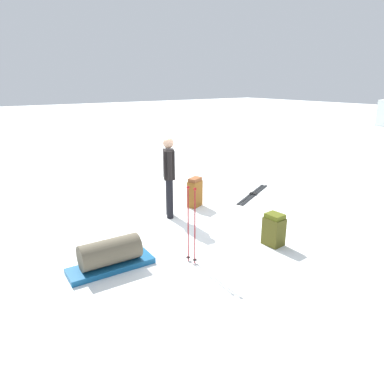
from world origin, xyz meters
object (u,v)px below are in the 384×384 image
ski_pair_near (253,194)px  backpack_large_dark (274,230)px  backpack_bright (195,192)px  ski_poles_planted_near (191,221)px  skier_standing (169,173)px  gear_sled (110,255)px

ski_pair_near → backpack_large_dark: backpack_large_dark is taller
backpack_large_dark → backpack_bright: (-2.42, 0.03, 0.05)m
ski_pair_near → ski_poles_planted_near: bearing=-59.6°
backpack_large_dark → backpack_bright: bearing=179.4°
ski_pair_near → backpack_bright: backpack_bright is taller
ski_poles_planted_near → skier_standing: bearing=158.0°
backpack_bright → gear_sled: backpack_bright is taller
backpack_large_dark → ski_poles_planted_near: ski_poles_planted_near is taller
ski_pair_near → ski_poles_planted_near: size_ratio=1.38×
ski_pair_near → backpack_large_dark: bearing=-37.8°
skier_standing → backpack_bright: size_ratio=2.48×
skier_standing → gear_sled: size_ratio=1.27×
ski_pair_near → backpack_bright: (-0.16, -1.73, 0.32)m
backpack_large_dark → backpack_bright: size_ratio=0.85×
backpack_large_dark → gear_sled: backpack_large_dark is taller
backpack_large_dark → skier_standing: bearing=-160.6°
ski_pair_near → gear_sled: bearing=-72.7°
gear_sled → backpack_large_dark: bearing=72.0°
skier_standing → backpack_large_dark: (2.22, 0.78, -0.67)m
ski_pair_near → backpack_large_dark: 2.87m
ski_pair_near → ski_poles_planted_near: (1.94, -3.30, 0.69)m
skier_standing → ski_poles_planted_near: (1.90, -0.77, -0.25)m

